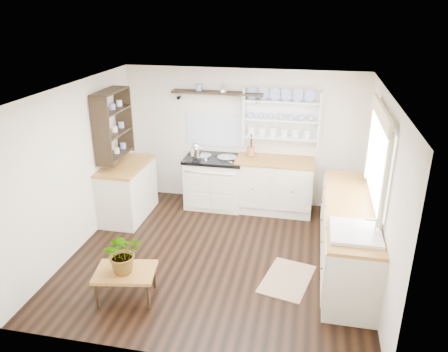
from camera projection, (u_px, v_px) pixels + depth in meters
The scene contains 19 objects.
floor at pixel (218, 256), 6.07m from camera, with size 4.00×3.80×0.01m, color black.
wall_back at pixel (242, 137), 7.37m from camera, with size 4.00×0.02×2.30m, color silver.
wall_right at pixel (380, 192), 5.27m from camera, with size 0.02×3.80×2.30m, color silver.
wall_left at pixel (77, 168), 6.02m from camera, with size 0.02×3.80×2.30m, color silver.
ceiling at pixel (218, 90), 5.21m from camera, with size 4.00×3.80×0.01m, color white.
window at pixel (378, 155), 5.26m from camera, with size 0.08×1.55×1.22m.
aga_cooker at pixel (215, 181), 7.41m from camera, with size 0.98×0.68×0.91m.
back_cabinets at pixel (274, 185), 7.24m from camera, with size 1.27×0.63×0.90m.
right_cabinets at pixel (347, 236), 5.67m from camera, with size 0.62×2.43×0.90m.
belfast_sink at pixel (354, 242), 4.86m from camera, with size 0.55×0.60×0.45m.
left_cabinets at pixel (127, 190), 7.04m from camera, with size 0.62×1.13×0.90m.
plate_rack at pixel (282, 116), 7.06m from camera, with size 1.20×0.22×0.90m.
high_shelf at pixel (217, 93), 7.05m from camera, with size 1.50×0.29×0.16m.
left_shelving at pixel (113, 124), 6.66m from camera, with size 0.28×0.80×1.05m, color black.
kettle at pixel (196, 149), 7.13m from camera, with size 0.18×0.18×0.21m, color silver, non-canonical shape.
utensil_crock at pixel (250, 151), 7.20m from camera, with size 0.13×0.13×0.15m, color #9A5A38.
center_table at pixel (125, 274), 5.10m from camera, with size 0.76×0.60×0.37m.
potted_plant at pixel (123, 253), 4.99m from camera, with size 0.44×0.38×0.49m, color #3F7233.
floor_rug at pixel (287, 279), 5.55m from camera, with size 0.55×0.85×0.02m, color #87684F.
Camera 1 is at (1.13, -5.10, 3.30)m, focal length 35.00 mm.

